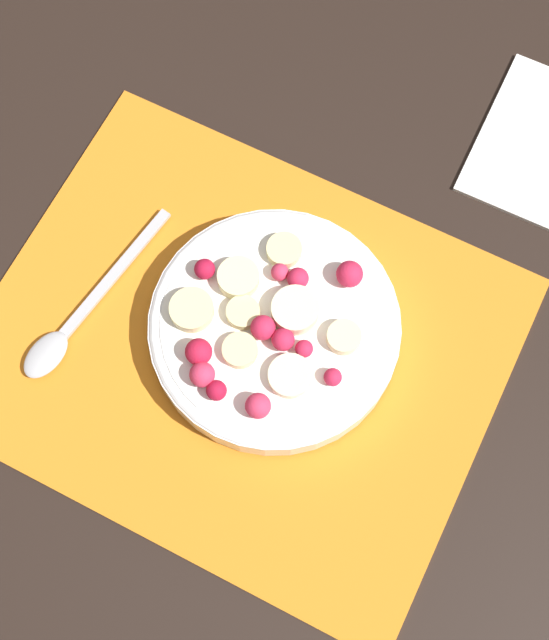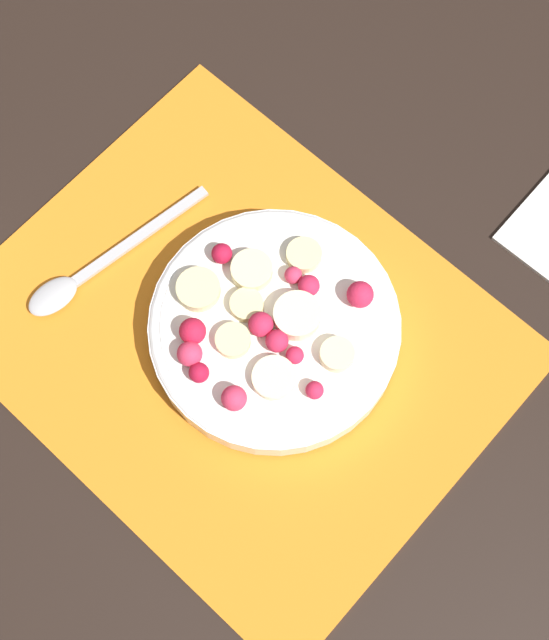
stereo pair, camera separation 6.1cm
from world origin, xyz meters
name	(u,v)px [view 1 (the left image)]	position (x,y,z in m)	size (l,w,h in m)	color
ground_plane	(241,347)	(0.00, 0.00, 0.00)	(3.00, 3.00, 0.00)	black
placemat	(241,346)	(0.00, 0.00, 0.00)	(0.41, 0.34, 0.01)	orange
fruit_bowl	(273,327)	(-0.02, -0.02, 0.02)	(0.20, 0.20, 0.05)	white
spoon	(70,326)	(0.13, 0.05, 0.01)	(0.05, 0.18, 0.01)	#B2B2B7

